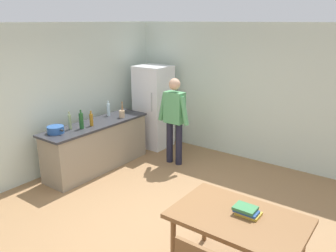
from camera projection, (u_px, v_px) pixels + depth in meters
ground_plane at (154, 221)px, 4.83m from camera, size 14.00×14.00×0.00m
wall_back at (247, 93)px, 6.73m from camera, size 6.40×0.12×2.70m
wall_left at (46, 101)px, 6.04m from camera, size 0.12×5.60×2.70m
kitchen_counter at (97, 146)px, 6.44m from camera, size 0.64×2.20×0.90m
refrigerator at (154, 107)px, 7.48m from camera, size 0.70×0.67×1.80m
person at (174, 116)px, 6.49m from camera, size 0.70×0.22×1.70m
dining_table at (238, 223)px, 3.61m from camera, size 1.40×0.90×0.75m
cooking_pot at (56, 130)px, 5.73m from camera, size 0.40×0.28×0.12m
utensil_jar at (122, 114)px, 6.64m from camera, size 0.11×0.11×0.32m
bottle_wine_green at (81, 121)px, 5.94m from camera, size 0.08×0.08×0.34m
bottle_oil_amber at (91, 120)px, 6.10m from camera, size 0.06×0.06×0.28m
bottle_water_clear at (108, 109)px, 6.76m from camera, size 0.07×0.07×0.30m
bottle_vinegar_tall at (70, 122)px, 5.91m from camera, size 0.06×0.06×0.32m
book_stack at (247, 211)px, 3.60m from camera, size 0.28×0.20×0.09m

